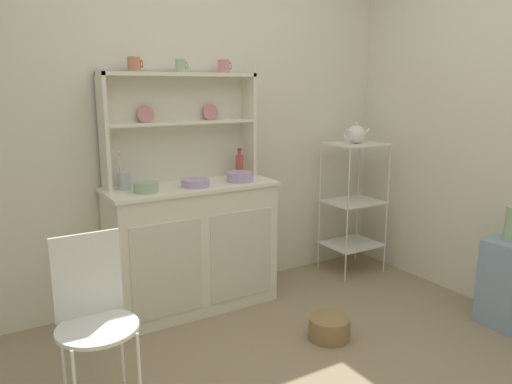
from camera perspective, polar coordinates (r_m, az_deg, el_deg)
The scene contains 15 objects.
wall_back at distance 3.48m, azimuth -7.23°, elevation 8.19°, with size 3.84×0.05×2.50m, color silver.
hutch_cabinet at distance 3.35m, azimuth -7.39°, elevation -6.16°, with size 1.12×0.45×0.86m.
hutch_shelf_unit at distance 3.33m, azimuth -8.95°, elevation 8.41°, with size 1.05×0.18×0.72m.
bakers_rack at distance 3.99m, azimuth 11.30°, elevation -0.41°, with size 0.43×0.36×1.05m.
wire_chair at distance 2.36m, azimuth -18.41°, elevation -12.82°, with size 0.36×0.36×0.85m.
floor_basket at distance 3.09m, azimuth 8.53°, elevation -15.37°, with size 0.25×0.25×0.13m, color #93754C.
cup_terracotta_0 at distance 3.19m, azimuth -14.02°, elevation 14.24°, with size 0.09×0.08×0.09m.
cup_sage_1 at distance 3.29m, azimuth -8.77°, elevation 14.34°, with size 0.08×0.07×0.08m.
cup_rose_2 at distance 3.42m, azimuth -3.77°, elevation 14.40°, with size 0.09×0.08×0.09m.
bowl_mixing_large at distance 3.05m, azimuth -12.70°, elevation 0.56°, with size 0.15×0.15×0.06m, color #9EB78E.
bowl_floral_medium at distance 3.17m, azimuth -7.07°, elevation 1.06°, with size 0.18×0.18×0.05m, color #B79ECC.
bowl_cream_small at distance 3.31m, azimuth -1.89°, elevation 1.78°, with size 0.18×0.18×0.06m, color #B79ECC.
jam_bottle at distance 3.48m, azimuth -1.93°, elevation 3.14°, with size 0.06×0.06×0.20m.
utensil_jar at distance 3.16m, azimuth -15.12°, elevation 1.36°, with size 0.08×0.08×0.24m.
porcelain_teapot at distance 3.91m, azimuth 11.59°, elevation 6.62°, with size 0.23×0.14×0.16m.
Camera 1 is at (-1.41, -1.54, 1.50)m, focal length 34.33 mm.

